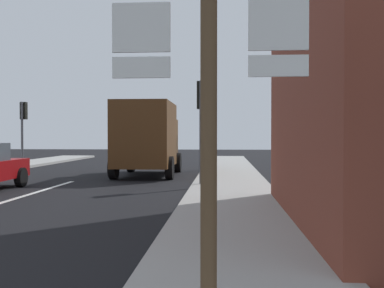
% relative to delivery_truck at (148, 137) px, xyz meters
% --- Properties ---
extents(ground_plane, '(80.00, 80.00, 0.00)m').
position_rel_delivery_truck_xyz_m(ground_plane, '(-2.37, -4.50, -1.65)').
color(ground_plane, black).
extents(sidewalk_right, '(2.53, 44.00, 0.14)m').
position_rel_delivery_truck_xyz_m(sidewalk_right, '(3.44, -6.50, -1.58)').
color(sidewalk_right, '#9E9B96').
rests_on(sidewalk_right, ground).
extents(delivery_truck, '(2.53, 5.02, 3.05)m').
position_rel_delivery_truck_xyz_m(delivery_truck, '(0.00, 0.00, 0.00)').
color(delivery_truck, '#4C2D14').
rests_on(delivery_truck, ground).
extents(route_sign_post, '(1.66, 0.14, 3.20)m').
position_rel_delivery_truck_xyz_m(route_sign_post, '(3.08, -14.66, 0.26)').
color(route_sign_post, brown).
rests_on(route_sign_post, ground).
extents(traffic_light_far_left, '(0.30, 0.49, 3.45)m').
position_rel_delivery_truck_xyz_m(traffic_light_far_left, '(-7.23, 3.89, 0.91)').
color(traffic_light_far_left, '#47474C').
rests_on(traffic_light_far_left, ground).
extents(traffic_light_far_right, '(0.30, 0.49, 3.38)m').
position_rel_delivery_truck_xyz_m(traffic_light_far_right, '(2.48, 3.38, 0.85)').
color(traffic_light_far_right, '#47474C').
rests_on(traffic_light_far_right, ground).
extents(traffic_light_near_right, '(0.30, 0.49, 3.47)m').
position_rel_delivery_truck_xyz_m(traffic_light_near_right, '(2.48, -4.01, 0.92)').
color(traffic_light_near_right, '#47474C').
rests_on(traffic_light_near_right, ground).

